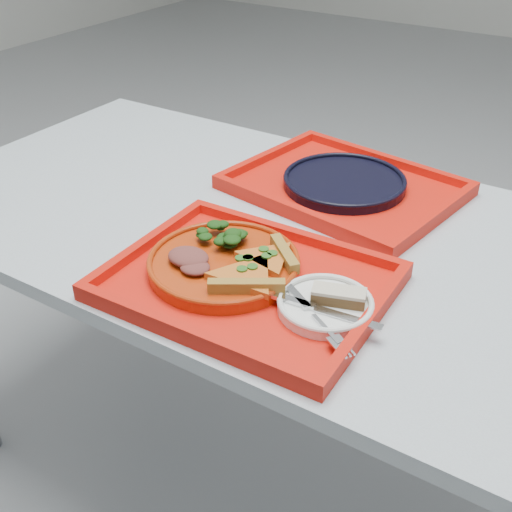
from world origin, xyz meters
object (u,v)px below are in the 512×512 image
at_px(tray_far, 344,189).
at_px(navy_plate, 344,183).
at_px(tray_main, 248,285).
at_px(dessert_bar, 339,296).
at_px(dinner_plate, 224,265).

xyz_separation_m(tray_far, navy_plate, (0.00, -0.00, 0.01)).
xyz_separation_m(tray_main, dessert_bar, (0.16, 0.01, 0.03)).
bearing_deg(dinner_plate, dessert_bar, 1.13).
xyz_separation_m(tray_far, dessert_bar, (0.18, -0.40, 0.03)).
relative_size(tray_far, navy_plate, 1.73).
bearing_deg(dinner_plate, tray_far, 85.13).
bearing_deg(tray_far, dessert_bar, -56.61).
height_order(dinner_plate, navy_plate, dinner_plate).
relative_size(tray_main, tray_far, 1.00).
xyz_separation_m(dinner_plate, navy_plate, (0.03, 0.40, -0.00)).
bearing_deg(dessert_bar, navy_plate, 95.73).
relative_size(tray_main, dessert_bar, 5.02).
height_order(tray_main, navy_plate, navy_plate).
height_order(tray_far, dessert_bar, dessert_bar).
distance_m(tray_main, dinner_plate, 0.06).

